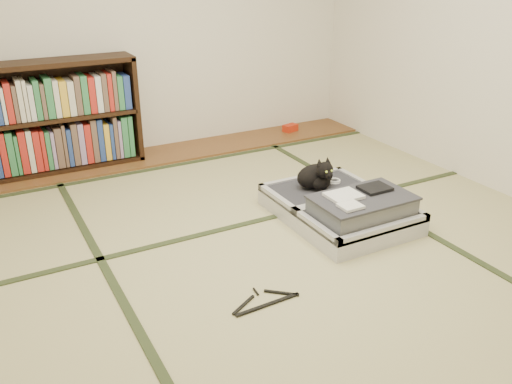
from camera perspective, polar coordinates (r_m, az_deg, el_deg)
name	(u,v)px	position (r m, az deg, el deg)	size (l,w,h in m)	color
floor	(275,250)	(3.42, 2.07, -6.07)	(4.50, 4.50, 0.00)	tan
wood_strip	(166,154)	(5.09, -9.41, 3.98)	(4.00, 0.50, 0.02)	brown
red_item	(290,128)	(5.66, 3.63, 6.75)	(0.15, 0.09, 0.07)	red
room_shell	(280,4)	(2.98, 2.50, 19.12)	(4.50, 4.50, 4.50)	white
tatami_borders	(240,218)	(3.81, -1.70, -2.77)	(4.00, 4.50, 0.01)	#2D381E
bookcase	(53,119)	(4.82, -20.56, 7.19)	(1.40, 0.32, 0.92)	black
suitcase	(343,208)	(3.77, 9.10, -1.68)	(0.74, 0.98, 0.29)	silver
cat	(317,176)	(3.92, 6.47, 1.68)	(0.33, 0.33, 0.26)	black
cable_coil	(334,181)	(4.08, 8.22, 1.15)	(0.10, 0.10, 0.02)	white
hanger	(265,301)	(2.94, 0.98, -11.44)	(0.40, 0.19, 0.01)	black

